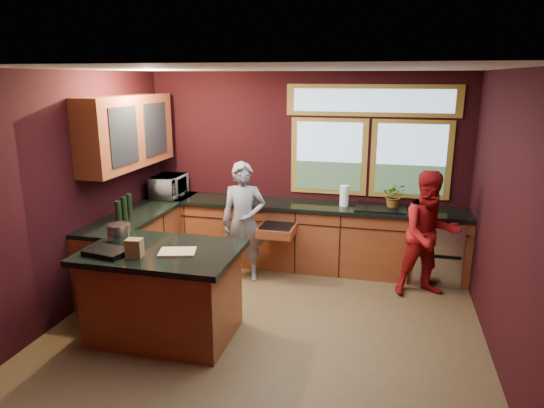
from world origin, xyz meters
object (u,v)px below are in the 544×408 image
at_px(person_grey, 244,222).
at_px(cutting_board, 177,252).
at_px(stock_pot, 119,232).
at_px(island, 164,292).
at_px(person_red, 430,234).

bearing_deg(person_grey, cutting_board, -108.28).
bearing_deg(stock_pot, person_grey, 57.69).
distance_m(island, person_grey, 1.67).
xyz_separation_m(person_red, cutting_board, (-2.50, -1.73, 0.18)).
xyz_separation_m(island, stock_pot, (-0.55, 0.15, 0.56)).
bearing_deg(person_red, person_grey, 162.28).
height_order(cutting_board, stock_pot, stock_pot).
bearing_deg(cutting_board, person_red, 34.68).
bearing_deg(island, person_red, 31.89).
distance_m(person_red, stock_pot, 3.60).
height_order(person_grey, stock_pot, person_grey).
relative_size(cutting_board, stock_pot, 1.46).
relative_size(person_grey, person_red, 1.01).
bearing_deg(island, person_grey, 77.05).
distance_m(person_red, cutting_board, 3.04).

